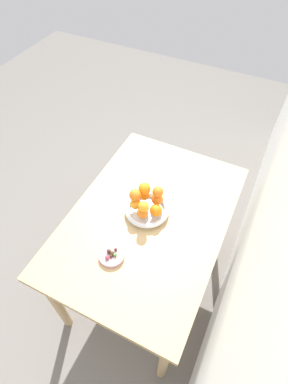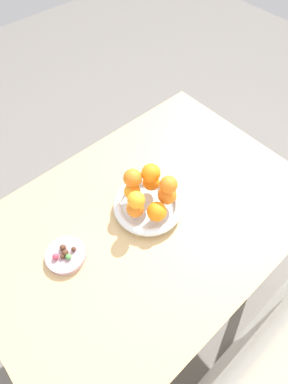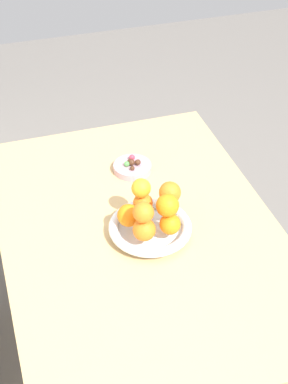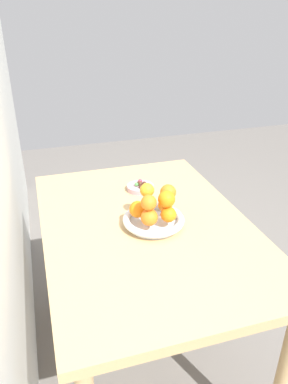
# 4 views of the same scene
# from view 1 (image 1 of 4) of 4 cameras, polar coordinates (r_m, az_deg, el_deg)

# --- Properties ---
(ground_plane) EXTENTS (6.00, 6.00, 0.00)m
(ground_plane) POSITION_cam_1_polar(r_m,az_deg,el_deg) (2.18, 0.65, -15.89)
(ground_plane) COLOR slate
(dining_table) EXTENTS (1.10, 0.76, 0.74)m
(dining_table) POSITION_cam_1_polar(r_m,az_deg,el_deg) (1.60, 0.85, -6.55)
(dining_table) COLOR tan
(dining_table) RESTS_ON ground_plane
(fruit_bowl) EXTENTS (0.23, 0.23, 0.04)m
(fruit_bowl) POSITION_cam_1_polar(r_m,az_deg,el_deg) (1.52, 0.56, -3.40)
(fruit_bowl) COLOR silver
(fruit_bowl) RESTS_ON dining_table
(candy_dish) EXTENTS (0.12, 0.12, 0.02)m
(candy_dish) POSITION_cam_1_polar(r_m,az_deg,el_deg) (1.41, -6.19, -11.92)
(candy_dish) COLOR #B28C99
(candy_dish) RESTS_ON dining_table
(orange_0) EXTENTS (0.06, 0.06, 0.06)m
(orange_0) POSITION_cam_1_polar(r_m,az_deg,el_deg) (1.52, 0.03, -0.52)
(orange_0) COLOR orange
(orange_0) RESTS_ON fruit_bowl
(orange_1) EXTENTS (0.05, 0.05, 0.05)m
(orange_1) POSITION_cam_1_polar(r_m,az_deg,el_deg) (1.49, -1.59, -2.22)
(orange_1) COLOR orange
(orange_1) RESTS_ON fruit_bowl
(orange_2) EXTENTS (0.06, 0.06, 0.06)m
(orange_2) POSITION_cam_1_polar(r_m,az_deg,el_deg) (1.46, -0.28, -4.00)
(orange_2) COLOR orange
(orange_2) RESTS_ON fruit_bowl
(orange_3) EXTENTS (0.06, 0.06, 0.06)m
(orange_3) POSITION_cam_1_polar(r_m,az_deg,el_deg) (1.46, 2.30, -3.47)
(orange_3) COLOR orange
(orange_3) RESTS_ON fruit_bowl
(orange_4) EXTENTS (0.06, 0.06, 0.06)m
(orange_4) POSITION_cam_1_polar(r_m,az_deg,el_deg) (1.51, 2.54, -1.35)
(orange_4) COLOR orange
(orange_4) RESTS_ON fruit_bowl
(orange_5) EXTENTS (0.06, 0.06, 0.06)m
(orange_5) POSITION_cam_1_polar(r_m,az_deg,el_deg) (1.46, 2.67, 0.01)
(orange_5) COLOR orange
(orange_5) RESTS_ON orange_4
(orange_6) EXTENTS (0.06, 0.06, 0.06)m
(orange_6) POSITION_cam_1_polar(r_m,az_deg,el_deg) (1.47, 0.09, 0.61)
(orange_6) COLOR orange
(orange_6) RESTS_ON orange_0
(orange_7) EXTENTS (0.06, 0.06, 0.06)m
(orange_7) POSITION_cam_1_polar(r_m,az_deg,el_deg) (1.45, -1.71, -0.57)
(orange_7) COLOR orange
(orange_7) RESTS_ON orange_1
(orange_8) EXTENTS (0.05, 0.05, 0.05)m
(orange_8) POSITION_cam_1_polar(r_m,az_deg,el_deg) (1.41, -0.09, -2.77)
(orange_8) COLOR orange
(orange_8) RESTS_ON orange_2
(candy_ball_0) EXTENTS (0.02, 0.02, 0.02)m
(candy_ball_0) POSITION_cam_1_polar(r_m,az_deg,el_deg) (1.40, -6.74, -11.10)
(candy_ball_0) COLOR #472819
(candy_ball_0) RESTS_ON candy_dish
(candy_ball_1) EXTENTS (0.01, 0.01, 0.01)m
(candy_ball_1) POSITION_cam_1_polar(r_m,az_deg,el_deg) (1.40, -5.42, -10.84)
(candy_ball_1) COLOR #472819
(candy_ball_1) RESTS_ON candy_dish
(candy_ball_2) EXTENTS (0.02, 0.02, 0.02)m
(candy_ball_2) POSITION_cam_1_polar(r_m,az_deg,el_deg) (1.38, -7.04, -12.26)
(candy_ball_2) COLOR #C6384C
(candy_ball_2) RESTS_ON candy_dish
(candy_ball_3) EXTENTS (0.02, 0.02, 0.02)m
(candy_ball_3) POSITION_cam_1_polar(r_m,az_deg,el_deg) (1.39, -6.15, -11.52)
(candy_ball_3) COLOR #472819
(candy_ball_3) RESTS_ON candy_dish
(candy_ball_4) EXTENTS (0.02, 0.02, 0.02)m
(candy_ball_4) POSITION_cam_1_polar(r_m,az_deg,el_deg) (1.39, -5.54, -11.78)
(candy_ball_4) COLOR #4C9947
(candy_ball_4) RESTS_ON candy_dish
(candy_ball_5) EXTENTS (0.02, 0.02, 0.02)m
(candy_ball_5) POSITION_cam_1_polar(r_m,az_deg,el_deg) (1.39, -6.28, -11.99)
(candy_ball_5) COLOR #472819
(candy_ball_5) RESTS_ON candy_dish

